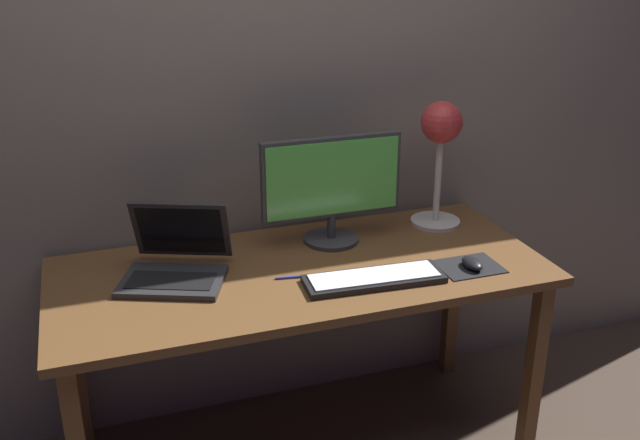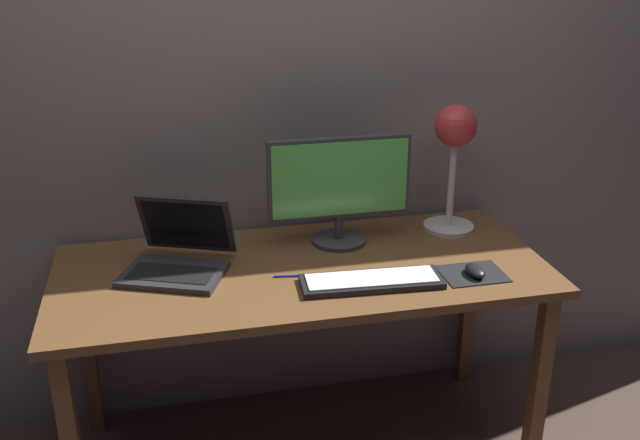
{
  "view_description": "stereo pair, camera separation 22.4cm",
  "coord_description": "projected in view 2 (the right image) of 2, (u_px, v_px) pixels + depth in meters",
  "views": [
    {
      "loc": [
        -0.62,
        -2.02,
        1.77
      ],
      "look_at": [
        0.05,
        -0.05,
        0.92
      ],
      "focal_mm": 40.35,
      "sensor_mm": 36.0,
      "label": 1
    },
    {
      "loc": [
        -0.4,
        -2.08,
        1.77
      ],
      "look_at": [
        0.05,
        -0.05,
        0.92
      ],
      "focal_mm": 40.35,
      "sensor_mm": 36.0,
      "label": 2
    }
  ],
  "objects": [
    {
      "name": "desk",
      "position": [
        302.0,
        288.0,
        2.38
      ],
      "size": [
        1.6,
        0.7,
        0.74
      ],
      "color": "brown",
      "rests_on": "ground"
    },
    {
      "name": "pen",
      "position": [
        296.0,
        276.0,
        2.28
      ],
      "size": [
        0.14,
        0.03,
        0.01
      ],
      "primitive_type": "cylinder",
      "rotation": [
        0.0,
        1.57,
        -0.15
      ],
      "color": "#2633A5",
      "rests_on": "desk"
    },
    {
      "name": "keyboard_main",
      "position": [
        372.0,
        281.0,
        2.22
      ],
      "size": [
        0.45,
        0.17,
        0.03
      ],
      "color": "black",
      "rests_on": "desk"
    },
    {
      "name": "mousepad",
      "position": [
        473.0,
        274.0,
        2.29
      ],
      "size": [
        0.2,
        0.16,
        0.0
      ],
      "primitive_type": "cube",
      "color": "black",
      "rests_on": "desk"
    },
    {
      "name": "monitor",
      "position": [
        339.0,
        185.0,
        2.45
      ],
      "size": [
        0.49,
        0.19,
        0.38
      ],
      "color": "#38383A",
      "rests_on": "desk"
    },
    {
      "name": "laptop",
      "position": [
        180.0,
        250.0,
        2.32
      ],
      "size": [
        0.4,
        0.39,
        0.23
      ],
      "color": "#28282B",
      "rests_on": "desk"
    },
    {
      "name": "desk_lamp",
      "position": [
        455.0,
        142.0,
        2.52
      ],
      "size": [
        0.18,
        0.18,
        0.46
      ],
      "color": "beige",
      "rests_on": "desk"
    },
    {
      "name": "back_wall",
      "position": [
        278.0,
        72.0,
        2.5
      ],
      "size": [
        4.8,
        0.06,
        2.6
      ],
      "primitive_type": "cube",
      "color": "gray",
      "rests_on": "ground"
    },
    {
      "name": "mouse",
      "position": [
        475.0,
        271.0,
        2.28
      ],
      "size": [
        0.06,
        0.1,
        0.03
      ],
      "primitive_type": "ellipsoid",
      "color": "black",
      "rests_on": "mousepad"
    }
  ]
}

